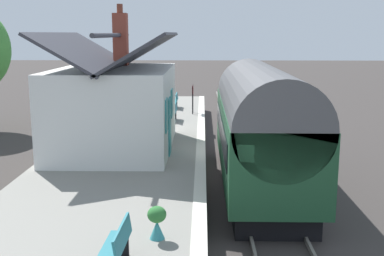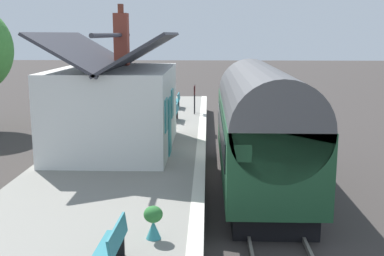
# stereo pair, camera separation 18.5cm
# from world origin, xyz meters

# --- Properties ---
(ground_plane) EXTENTS (160.00, 160.00, 0.00)m
(ground_plane) POSITION_xyz_m (0.00, 0.00, 0.00)
(ground_plane) COLOR #383330
(platform) EXTENTS (32.00, 5.87, 0.99)m
(platform) POSITION_xyz_m (0.00, 3.94, 0.50)
(platform) COLOR gray
(platform) RESTS_ON ground
(platform_edge_coping) EXTENTS (32.00, 0.36, 0.02)m
(platform_edge_coping) POSITION_xyz_m (0.00, 1.18, 1.00)
(platform_edge_coping) COLOR beige
(platform_edge_coping) RESTS_ON platform
(rail_near) EXTENTS (52.00, 0.08, 0.14)m
(rail_near) POSITION_xyz_m (0.00, -1.62, 0.07)
(rail_near) COLOR gray
(rail_near) RESTS_ON ground
(rail_far) EXTENTS (52.00, 0.08, 0.14)m
(rail_far) POSITION_xyz_m (0.00, -0.18, 0.07)
(rail_far) COLOR gray
(rail_far) RESTS_ON ground
(train) EXTENTS (9.68, 2.73, 4.32)m
(train) POSITION_xyz_m (-1.42, -0.90, 2.22)
(train) COLOR black
(train) RESTS_ON ground
(station_building) EXTENTS (6.75, 4.52, 5.56)m
(station_building) POSITION_xyz_m (0.37, 4.47, 2.66)
(station_building) COLOR white
(station_building) RESTS_ON platform
(bench_platform_end) EXTENTS (1.41, 0.48, 0.88)m
(bench_platform_end) POSITION_xyz_m (-9.27, 2.72, 1.47)
(bench_platform_end) COLOR #26727F
(bench_platform_end) RESTS_ON platform
(bench_by_lamp) EXTENTS (1.40, 0.43, 0.88)m
(bench_by_lamp) POSITION_xyz_m (10.60, 2.78, 1.47)
(bench_by_lamp) COLOR #26727F
(bench_by_lamp) RESTS_ON platform
(bench_near_building) EXTENTS (1.41, 0.45, 0.88)m
(bench_near_building) POSITION_xyz_m (6.37, 2.61, 1.47)
(bench_near_building) COLOR #26727F
(bench_near_building) RESTS_ON platform
(planter_edge_far) EXTENTS (0.42, 0.42, 0.74)m
(planter_edge_far) POSITION_xyz_m (-7.87, 2.10, 1.40)
(planter_edge_far) COLOR teal
(planter_edge_far) RESTS_ON platform
(planter_by_door) EXTENTS (1.05, 0.32, 0.56)m
(planter_by_door) POSITION_xyz_m (7.32, 5.14, 1.26)
(planter_by_door) COLOR black
(planter_by_door) RESTS_ON platform
(planter_corner_building) EXTENTS (0.93, 0.32, 0.64)m
(planter_corner_building) POSITION_xyz_m (7.13, 3.50, 1.30)
(planter_corner_building) COLOR black
(planter_corner_building) RESTS_ON platform
(station_sign_board) EXTENTS (0.96, 0.06, 1.57)m
(station_sign_board) POSITION_xyz_m (8.73, 1.67, 2.18)
(station_sign_board) COLOR black
(station_sign_board) RESTS_ON platform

